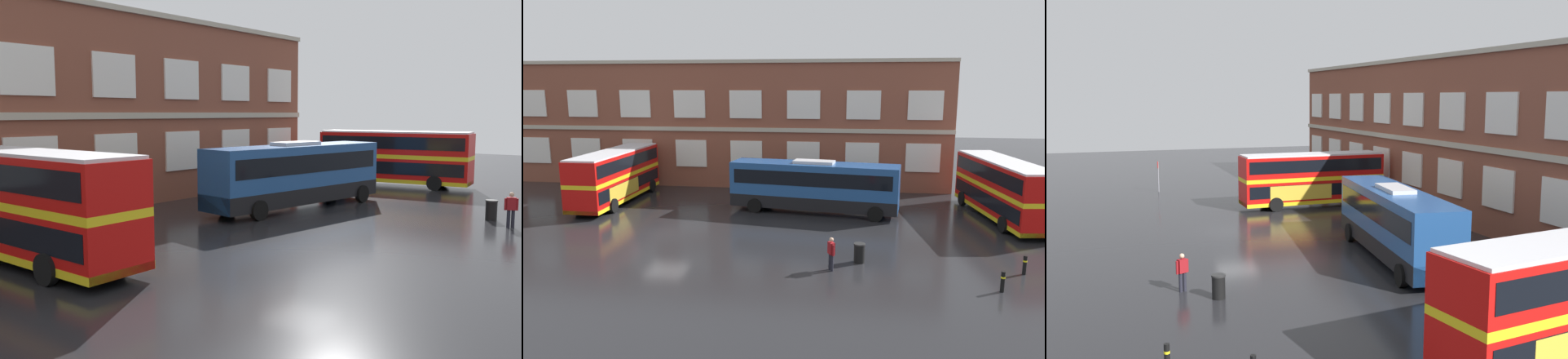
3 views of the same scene
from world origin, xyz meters
TOP-DOWN VIEW (x-y plane):
  - ground_plane at (0.00, 2.00)m, footprint 120.00×120.00m
  - brick_terminal_building at (-2.91, 17.98)m, footprint 45.62×8.19m
  - double_decker_near at (-6.90, 7.51)m, footprint 2.99×11.04m
  - double_decker_middle at (21.74, 6.49)m, footprint 4.07×11.25m
  - touring_coach at (8.78, 6.41)m, footprint 12.24×4.25m
  - waiting_passenger at (10.56, -4.77)m, footprint 0.39×0.61m
  - station_litter_bin at (11.96, -3.47)m, footprint 0.60×0.60m
  - safety_bollard_west at (19.91, -3.99)m, footprint 0.19×0.19m
  - safety_bollard_east at (18.24, -6.28)m, footprint 0.19×0.19m

SIDE VIEW (x-z plane):
  - ground_plane at x=0.00m, z-range 0.00..0.00m
  - safety_bollard_west at x=19.91m, z-range 0.02..0.97m
  - safety_bollard_east at x=18.24m, z-range 0.02..0.97m
  - station_litter_bin at x=11.96m, z-range 0.01..1.04m
  - waiting_passenger at x=10.56m, z-range 0.08..1.78m
  - touring_coach at x=8.78m, z-range 0.01..3.81m
  - double_decker_near at x=-6.90m, z-range 0.11..4.18m
  - double_decker_middle at x=21.74m, z-range 0.11..4.18m
  - brick_terminal_building at x=-2.91m, z-range -0.15..11.11m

